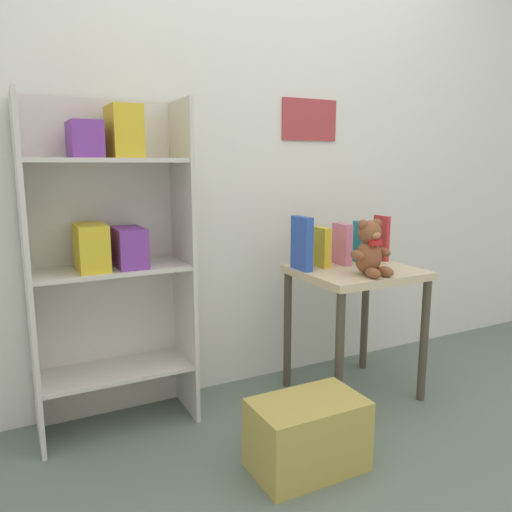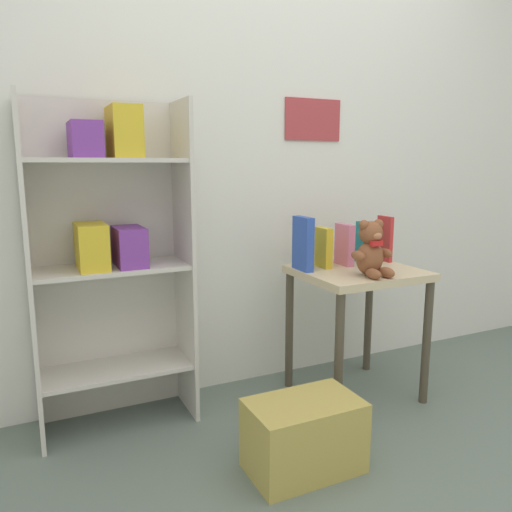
% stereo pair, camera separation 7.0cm
% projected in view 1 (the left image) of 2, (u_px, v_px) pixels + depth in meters
% --- Properties ---
extents(wall_back, '(4.80, 0.07, 2.50)m').
position_uv_depth(wall_back, '(260.00, 142.00, 2.53)').
color(wall_back, silver).
rests_on(wall_back, ground_plane).
extents(bookshelf_side, '(0.66, 0.30, 1.41)m').
position_uv_depth(bookshelf_side, '(108.00, 246.00, 2.10)').
color(bookshelf_side, beige).
rests_on(bookshelf_side, ground_plane).
extents(display_table, '(0.56, 0.50, 0.64)m').
position_uv_depth(display_table, '(355.00, 290.00, 2.43)').
color(display_table, beige).
rests_on(display_table, ground_plane).
extents(teddy_bear, '(0.19, 0.18, 0.25)m').
position_uv_depth(teddy_bear, '(370.00, 250.00, 2.26)').
color(teddy_bear, brown).
rests_on(teddy_bear, display_table).
extents(book_standing_blue, '(0.04, 0.14, 0.25)m').
position_uv_depth(book_standing_blue, '(302.00, 243.00, 2.36)').
color(book_standing_blue, '#2D51B7').
rests_on(book_standing_blue, display_table).
extents(book_standing_yellow, '(0.04, 0.11, 0.19)m').
position_uv_depth(book_standing_yellow, '(322.00, 247.00, 2.44)').
color(book_standing_yellow, gold).
rests_on(book_standing_yellow, display_table).
extents(book_standing_pink, '(0.04, 0.13, 0.21)m').
position_uv_depth(book_standing_pink, '(342.00, 244.00, 2.49)').
color(book_standing_pink, '#D17093').
rests_on(book_standing_pink, display_table).
extents(book_standing_teal, '(0.03, 0.11, 0.21)m').
position_uv_depth(book_standing_teal, '(362.00, 242.00, 2.55)').
color(book_standing_teal, teal).
rests_on(book_standing_teal, display_table).
extents(book_standing_red, '(0.02, 0.11, 0.23)m').
position_uv_depth(book_standing_red, '(381.00, 238.00, 2.60)').
color(book_standing_red, red).
rests_on(book_standing_red, display_table).
extents(storage_bin, '(0.42, 0.26, 0.27)m').
position_uv_depth(storage_bin, '(308.00, 435.00, 1.87)').
color(storage_bin, tan).
rests_on(storage_bin, ground_plane).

